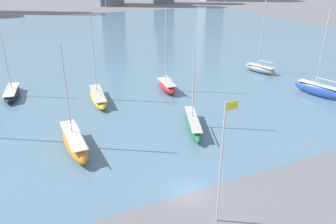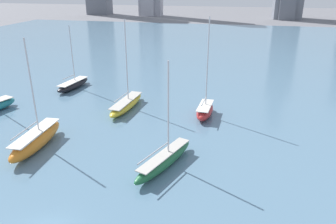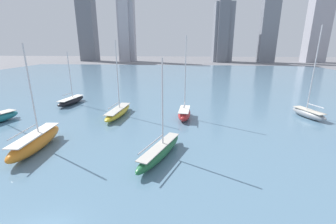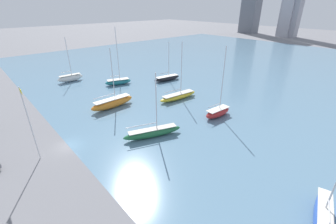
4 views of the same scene
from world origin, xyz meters
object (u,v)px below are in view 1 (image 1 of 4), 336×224
object	(u,v)px
sailboat_green	(193,123)
sailboat_red	(167,86)
sailboat_gray	(260,68)
sailboat_orange	(74,142)
flag_pole	(222,161)
sailboat_blue	(319,90)
sailboat_black	(12,93)
sailboat_yellow	(98,96)

from	to	relation	value
sailboat_green	sailboat_red	world-z (taller)	sailboat_red
sailboat_gray	sailboat_orange	xyz separation A→B (m)	(-42.15, -16.57, 0.22)
flag_pole	sailboat_orange	xyz separation A→B (m)	(-9.60, 18.05, -5.21)
sailboat_gray	sailboat_blue	xyz separation A→B (m)	(0.40, -15.40, 0.23)
flag_pole	sailboat_orange	size ratio (longest dim) A/B	0.88
sailboat_blue	sailboat_black	bearing A→B (deg)	140.13
flag_pole	sailboat_red	xyz separation A→B (m)	(9.44, 32.32, -5.32)
sailboat_gray	sailboat_yellow	bearing A→B (deg)	163.87
sailboat_red	sailboat_orange	world-z (taller)	sailboat_red
sailboat_green	sailboat_gray	bearing A→B (deg)	54.52
sailboat_green	sailboat_yellow	size ratio (longest dim) A/B	0.85
sailboat_green	sailboat_gray	world-z (taller)	sailboat_gray
sailboat_orange	sailboat_gray	bearing A→B (deg)	19.76
sailboat_yellow	sailboat_red	distance (m)	12.60
flag_pole	sailboat_red	size ratio (longest dim) A/B	0.81
sailboat_gray	sailboat_black	size ratio (longest dim) A/B	1.41
sailboat_green	sailboat_black	xyz separation A→B (m)	(-23.13, 23.95, -0.10)
sailboat_black	sailboat_orange	world-z (taller)	sailboat_orange
sailboat_green	sailboat_gray	size ratio (longest dim) A/B	0.72
sailboat_orange	sailboat_blue	size ratio (longest dim) A/B	0.88
sailboat_red	sailboat_blue	xyz separation A→B (m)	(23.51, -13.11, 0.13)
flag_pole	sailboat_black	bearing A→B (deg)	111.94
flag_pole	sailboat_green	bearing A→B (deg)	68.70
sailboat_black	sailboat_blue	bearing A→B (deg)	-15.38
flag_pole	sailboat_gray	size ratio (longest dim) A/B	0.72
sailboat_green	sailboat_blue	size ratio (longest dim) A/B	0.78
sailboat_yellow	sailboat_gray	xyz separation A→B (m)	(35.70, 1.74, 0.10)
sailboat_green	sailboat_yellow	bearing A→B (deg)	141.95
sailboat_orange	sailboat_yellow	bearing A→B (deg)	64.78
sailboat_gray	sailboat_green	bearing A→B (deg)	-164.72
flag_pole	sailboat_black	world-z (taller)	flag_pole
sailboat_green	sailboat_black	distance (m)	33.29
sailboat_yellow	sailboat_gray	bearing A→B (deg)	8.18
sailboat_red	sailboat_gray	world-z (taller)	sailboat_gray
sailboat_black	flag_pole	bearing A→B (deg)	-59.71
sailboat_green	sailboat_orange	bearing A→B (deg)	-163.35
flag_pole	sailboat_red	bearing A→B (deg)	73.72
sailboat_black	sailboat_blue	size ratio (longest dim) A/B	0.77
sailboat_red	sailboat_gray	distance (m)	23.23
sailboat_yellow	sailboat_gray	distance (m)	35.74
sailboat_green	sailboat_orange	xyz separation A→B (m)	(-16.23, 1.04, 0.26)
flag_pole	sailboat_red	world-z (taller)	sailboat_red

